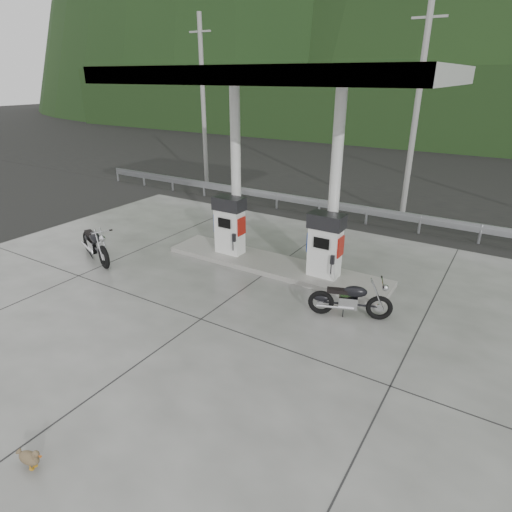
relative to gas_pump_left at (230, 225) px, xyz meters
The scene contains 17 objects.
ground 3.16m from the gas_pump_left, 57.38° to the right, with size 160.00×160.00×0.00m, color black.
forecourt_apron 3.15m from the gas_pump_left, 57.38° to the right, with size 18.00×14.00×0.02m, color #63635F.
pump_island 1.87m from the gas_pump_left, ahead, with size 7.00×1.40×0.15m, color gray.
gas_pump_left is the anchor object (origin of this frame).
gas_pump_right 3.20m from the gas_pump_left, ahead, with size 0.95×0.55×1.80m, color white, non-canonical shape.
canopy_column_left 1.65m from the gas_pump_left, 90.00° to the left, with size 0.30×0.30×5.00m, color white.
canopy_column_right 3.60m from the gas_pump_left, ahead, with size 0.30×0.30×5.00m, color white.
canopy_roof 4.59m from the gas_pump_left, ahead, with size 8.50×5.00×0.40m, color beige.
guardrail 5.74m from the gas_pump_left, 73.78° to the left, with size 26.00×0.16×1.42m, color #929499, non-canonical shape.
road 9.20m from the gas_pump_left, 79.92° to the left, with size 60.00×7.00×0.01m, color black.
utility_pole_a 9.93m from the gas_pump_left, 132.44° to the left, with size 0.22×0.22×8.00m, color gray.
utility_pole_b 8.40m from the gas_pump_left, 62.78° to the left, with size 0.22×0.22×8.00m, color gray.
tree_band 27.61m from the gas_pump_left, 86.67° to the left, with size 80.00×6.00×6.00m, color black.
forested_hills 57.53m from the gas_pump_left, 88.41° to the left, with size 100.00×40.00×140.00m, color black, non-canonical shape.
motorcycle_left 4.22m from the gas_pump_left, 144.78° to the right, with size 2.14×0.68×1.01m, color black, non-canonical shape.
motorcycle_right 4.82m from the gas_pump_left, 18.32° to the right, with size 1.85×0.58×0.88m, color black, non-canonical shape.
duck 8.40m from the gas_pump_left, 75.63° to the right, with size 0.45×0.13×0.33m, color brown, non-canonical shape.
Camera 1 is at (5.75, -7.75, 5.37)m, focal length 30.00 mm.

